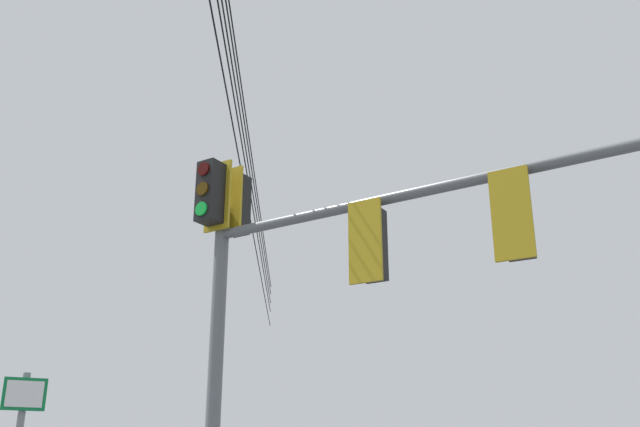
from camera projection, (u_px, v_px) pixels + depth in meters
name	position (u px, v px, depth m)	size (l,w,h in m)	color
signal_mast_assembly	(303.00, 268.00, 9.26)	(3.25, 5.96, 6.25)	slate
overhead_wire_span	(238.00, 101.00, 12.39)	(14.22, 24.29, 2.20)	black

